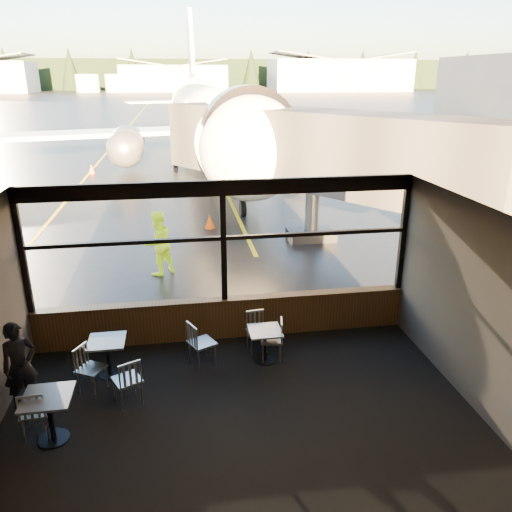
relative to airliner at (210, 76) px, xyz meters
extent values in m
plane|color=black|center=(-1.39, 97.92, -5.46)|extent=(520.00, 520.00, 0.00)
cube|color=black|center=(-1.39, -25.08, -5.45)|extent=(8.00, 6.00, 0.01)
cube|color=#38332D|center=(-1.39, -25.08, -1.96)|extent=(8.00, 6.00, 0.04)
cube|color=#4F463F|center=(2.61, -25.08, -3.71)|extent=(0.04, 6.00, 3.50)
cube|color=#4F463F|center=(-1.39, -28.08, -3.71)|extent=(8.00, 0.04, 3.50)
cube|color=#4B3016|center=(-1.39, -22.08, -5.01)|extent=(8.00, 0.28, 0.90)
cube|color=black|center=(-1.39, -22.08, -2.11)|extent=(8.00, 0.18, 0.30)
cube|color=black|center=(-5.34, -22.08, -3.26)|extent=(0.12, 0.12, 2.60)
cube|color=black|center=(-1.39, -22.08, -3.26)|extent=(0.12, 0.12, 2.60)
cube|color=black|center=(2.56, -22.08, -3.26)|extent=(0.12, 0.12, 2.60)
cube|color=black|center=(-1.39, -22.08, -3.16)|extent=(8.00, 0.10, 0.08)
imported|color=black|center=(-5.09, -23.95, -4.67)|extent=(0.69, 0.64, 1.59)
imported|color=#BFF219|center=(-2.91, -18.02, -4.53)|extent=(1.15, 1.12, 1.87)
cone|color=orange|center=(-1.13, -13.63, -5.20)|extent=(0.38, 0.38, 0.53)
cone|color=#FF5808|center=(-7.22, -1.27, -5.19)|extent=(0.39, 0.39, 0.54)
cylinder|color=silver|center=(-31.39, 159.92, -2.46)|extent=(8.00, 8.00, 6.00)
cylinder|color=silver|center=(-21.39, 159.92, -2.46)|extent=(8.00, 8.00, 6.00)
cylinder|color=silver|center=(-11.39, 159.92, -2.46)|extent=(8.00, 8.00, 6.00)
cube|color=black|center=(-1.39, 187.92, 0.54)|extent=(360.00, 3.00, 12.00)
camera|label=1|loc=(-2.27, -31.86, -0.01)|focal=35.00mm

